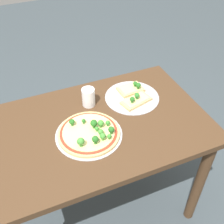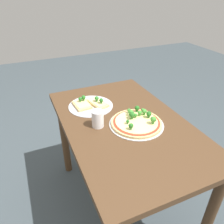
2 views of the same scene
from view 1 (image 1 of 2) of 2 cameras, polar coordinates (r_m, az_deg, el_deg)
name	(u,v)px [view 1 (image 1 of 2)]	position (r m, az deg, el deg)	size (l,w,h in m)	color
ground_plane	(100,204)	(2.05, -2.48, -18.24)	(8.00, 8.00, 0.00)	#3D474C
dining_table	(96,141)	(1.52, -3.20, -5.84)	(1.16, 0.72, 0.77)	#4C331E
pizza_tray_whole	(90,133)	(1.37, -4.58, -4.26)	(0.33, 0.33, 0.07)	#B7B7BC
pizza_tray_slice	(133,95)	(1.60, 4.30, 3.37)	(0.31, 0.31, 0.06)	#B7B7BC
drinking_cup	(88,97)	(1.52, -4.80, 3.03)	(0.07, 0.07, 0.10)	white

